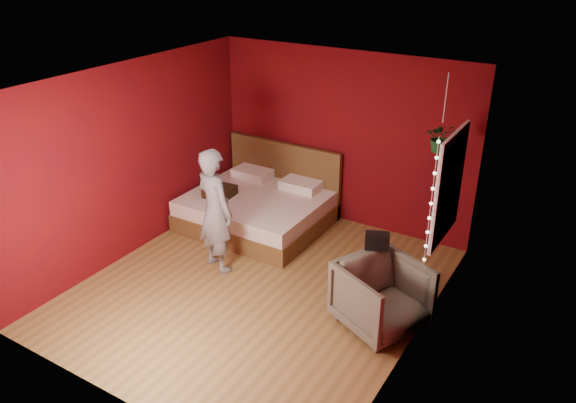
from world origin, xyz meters
name	(u,v)px	position (x,y,z in m)	size (l,w,h in m)	color
floor	(258,287)	(0.00, 0.00, 0.00)	(4.50, 4.50, 0.00)	olive
room_walls	(255,163)	(0.00, 0.00, 1.68)	(4.04, 4.54, 2.62)	#630A0C
window	(449,186)	(1.97, 0.90, 1.50)	(0.05, 0.97, 1.27)	white
fairy_lights	(431,203)	(1.94, 0.37, 1.50)	(0.04, 0.04, 1.45)	silver
bed	(260,207)	(-0.95, 1.45, 0.28)	(1.98, 1.68, 1.09)	brown
person	(215,211)	(-0.73, 0.12, 0.84)	(0.61, 0.40, 1.67)	slate
armchair	(382,296)	(1.60, 0.09, 0.40)	(0.85, 0.87, 0.80)	#6A6454
handbag	(377,241)	(1.38, 0.38, 0.89)	(0.27, 0.14, 0.19)	black
throw_pillow	(220,191)	(-1.41, 1.09, 0.57)	(0.39, 0.39, 0.14)	black
hanging_plant	(441,137)	(1.64, 1.54, 1.83)	(0.41, 0.38, 0.96)	silver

